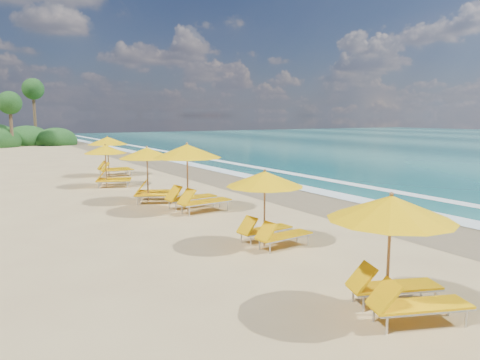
# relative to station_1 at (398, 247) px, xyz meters

# --- Properties ---
(ground) EXTENTS (160.00, 160.00, 0.00)m
(ground) POSITION_rel_station_1_xyz_m (2.20, 8.98, -1.26)
(ground) COLOR tan
(ground) RESTS_ON ground
(wet_sand) EXTENTS (4.00, 160.00, 0.01)m
(wet_sand) POSITION_rel_station_1_xyz_m (6.20, 8.98, -1.26)
(wet_sand) COLOR #8A7752
(wet_sand) RESTS_ON ground
(surf_foam) EXTENTS (4.00, 160.00, 0.01)m
(surf_foam) POSITION_rel_station_1_xyz_m (8.90, 8.98, -1.24)
(surf_foam) COLOR white
(surf_foam) RESTS_ON ground
(station_1) EXTENTS (2.92, 2.87, 2.26)m
(station_1) POSITION_rel_station_1_xyz_m (0.00, 0.00, 0.00)
(station_1) COLOR olive
(station_1) RESTS_ON ground
(station_2) EXTENTS (2.42, 2.26, 2.14)m
(station_2) POSITION_rel_station_1_xyz_m (0.59, 4.81, -0.06)
(station_2) COLOR olive
(station_2) RESTS_ON ground
(station_3) EXTENTS (2.94, 2.75, 2.59)m
(station_3) POSITION_rel_station_1_xyz_m (0.77, 10.06, 0.19)
(station_3) COLOR olive
(station_3) RESTS_ON ground
(station_4) EXTENTS (3.07, 3.05, 2.33)m
(station_4) POSITION_rel_station_1_xyz_m (0.13, 12.61, 0.04)
(station_4) COLOR olive
(station_4) RESTS_ON ground
(station_5) EXTENTS (2.78, 2.74, 2.16)m
(station_5) POSITION_rel_station_1_xyz_m (-0.25, 17.67, -0.06)
(station_5) COLOR olive
(station_5) RESTS_ON ground
(station_6) EXTENTS (2.63, 2.45, 2.39)m
(station_6) POSITION_rel_station_1_xyz_m (0.99, 21.72, 0.08)
(station_6) COLOR olive
(station_6) RESTS_ON ground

